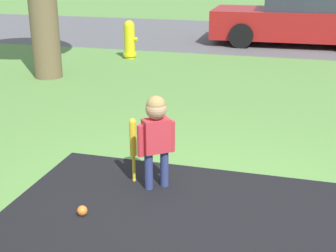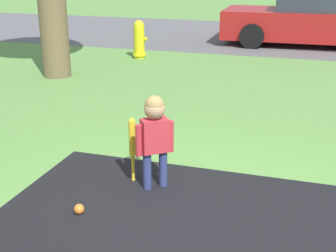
% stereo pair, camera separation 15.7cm
% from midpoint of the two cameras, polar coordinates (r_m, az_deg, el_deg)
% --- Properties ---
extents(ground_plane, '(60.00, 60.00, 0.00)m').
position_cam_midpoint_polar(ground_plane, '(4.01, 4.76, -11.29)').
color(ground_plane, '#5B8C42').
extents(street_strip, '(40.00, 6.00, 0.01)m').
position_cam_midpoint_polar(street_strip, '(13.68, 14.66, 10.42)').
color(street_strip, '#59595B').
rests_on(street_strip, ground).
extents(child, '(0.30, 0.26, 0.91)m').
position_cam_midpoint_polar(child, '(4.27, -0.58, -0.41)').
color(child, navy).
rests_on(child, ground).
extents(baseball_bat, '(0.07, 0.07, 0.65)m').
position_cam_midpoint_polar(baseball_bat, '(4.46, -3.38, -1.82)').
color(baseball_bat, yellow).
rests_on(baseball_bat, ground).
extents(sports_ball, '(0.09, 0.09, 0.09)m').
position_cam_midpoint_polar(sports_ball, '(4.11, -9.70, -9.96)').
color(sports_ball, orange).
rests_on(sports_ball, ground).
extents(fire_hydrant, '(0.33, 0.29, 0.82)m').
position_cam_midpoint_polar(fire_hydrant, '(10.35, -3.09, 10.46)').
color(fire_hydrant, yellow).
rests_on(fire_hydrant, ground).
extents(parked_car, '(4.25, 2.14, 1.38)m').
position_cam_midpoint_polar(parked_car, '(12.54, 17.42, 12.34)').
color(parked_car, maroon).
rests_on(parked_car, ground).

